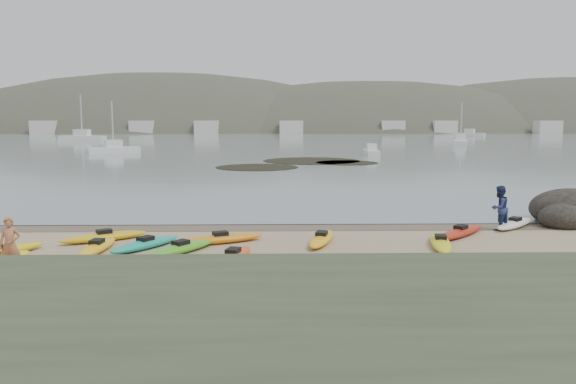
{
  "coord_description": "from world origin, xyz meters",
  "views": [
    {
      "loc": [
        -0.53,
        -24.82,
        4.78
      ],
      "look_at": [
        0.0,
        0.0,
        1.5
      ],
      "focal_mm": 35.0,
      "sensor_mm": 36.0,
      "label": 1
    }
  ],
  "objects": [
    {
      "name": "ground",
      "position": [
        0.0,
        0.0,
        0.0
      ],
      "size": [
        600.0,
        600.0,
        0.0
      ],
      "primitive_type": "plane",
      "color": "tan",
      "rests_on": "ground"
    },
    {
      "name": "far_hills",
      "position": [
        39.38,
        193.97,
        -15.93
      ],
      "size": [
        550.0,
        135.0,
        80.0
      ],
      "color": "#384235",
      "rests_on": "ground"
    },
    {
      "name": "far_town",
      "position": [
        6.0,
        145.0,
        2.0
      ],
      "size": [
        199.0,
        5.0,
        4.0
      ],
      "color": "beige",
      "rests_on": "ground"
    },
    {
      "name": "moored_boats",
      "position": [
        -1.49,
        84.56,
        0.56
      ],
      "size": [
        98.68,
        78.52,
        1.3
      ],
      "color": "silver",
      "rests_on": "ground"
    },
    {
      "name": "kayaks",
      "position": [
        -1.92,
        -4.31,
        0.17
      ],
      "size": [
        23.07,
        9.26,
        0.34
      ],
      "color": "yellow",
      "rests_on": "ground"
    },
    {
      "name": "water",
      "position": [
        0.0,
        300.0,
        0.01
      ],
      "size": [
        1200.0,
        1200.0,
        0.0
      ],
      "primitive_type": "plane",
      "color": "slate",
      "rests_on": "ground"
    },
    {
      "name": "kelp_mats",
      "position": [
        2.48,
        34.63,
        0.03
      ],
      "size": [
        16.72,
        17.56,
        0.04
      ],
      "color": "black",
      "rests_on": "water"
    },
    {
      "name": "person_west",
      "position": [
        -8.8,
        -7.61,
        0.88
      ],
      "size": [
        0.68,
        0.48,
        1.76
      ],
      "primitive_type": "imported",
      "rotation": [
        0.0,
        0.0,
        0.09
      ],
      "color": "#B56C48",
      "rests_on": "ground"
    },
    {
      "name": "wet_sand",
      "position": [
        0.0,
        -0.3,
        0.0
      ],
      "size": [
        60.0,
        60.0,
        0.0
      ],
      "primitive_type": "plane",
      "color": "brown",
      "rests_on": "ground"
    },
    {
      "name": "person_east",
      "position": [
        9.01,
        -1.34,
        0.96
      ],
      "size": [
        1.18,
        1.13,
        1.93
      ],
      "primitive_type": "imported",
      "rotation": [
        0.0,
        0.0,
        3.75
      ],
      "color": "navy",
      "rests_on": "ground"
    }
  ]
}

